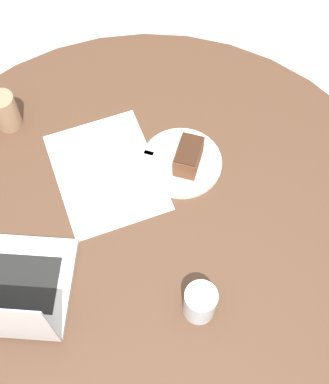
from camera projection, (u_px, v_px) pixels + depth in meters
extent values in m
plane|color=#B7AD9E|center=(152.00, 318.00, 1.99)|extent=(12.00, 12.00, 0.00)
cylinder|color=#4C3323|center=(152.00, 317.00, 1.98)|extent=(0.56, 0.56, 0.02)
cylinder|color=#4C3323|center=(150.00, 286.00, 1.67)|extent=(0.14, 0.14, 0.69)
cylinder|color=#4C3323|center=(147.00, 240.00, 1.36)|extent=(1.40, 1.40, 0.03)
cube|color=white|center=(106.00, 172.00, 1.43)|extent=(0.41, 0.36, 0.00)
cylinder|color=silver|center=(181.00, 163.00, 1.44)|extent=(0.22, 0.22, 0.01)
cube|color=brown|center=(189.00, 157.00, 1.40)|extent=(0.11, 0.09, 0.07)
cube|color=#351E13|center=(189.00, 149.00, 1.37)|extent=(0.11, 0.08, 0.00)
cube|color=silver|center=(174.00, 160.00, 1.44)|extent=(0.07, 0.16, 0.00)
cube|color=silver|center=(148.00, 153.00, 1.45)|extent=(0.03, 0.04, 0.00)
cylinder|color=#997556|center=(5.00, 111.00, 1.46)|extent=(0.07, 0.07, 0.11)
cylinder|color=silver|center=(200.00, 303.00, 1.21)|extent=(0.08, 0.08, 0.10)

